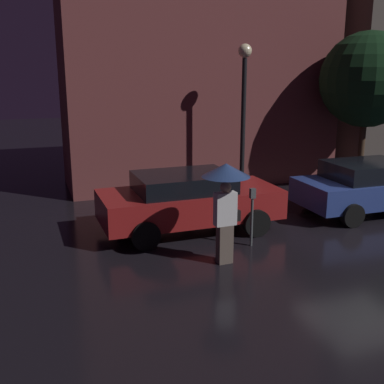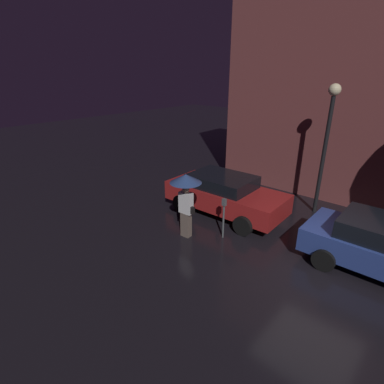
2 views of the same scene
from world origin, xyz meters
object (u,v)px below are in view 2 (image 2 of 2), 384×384
at_px(parked_car_red, 225,194).
at_px(pedestrian_with_umbrella, 186,190).
at_px(street_lamp_near, 328,130).
at_px(parking_meter, 224,214).

bearing_deg(parked_car_red, pedestrian_with_umbrella, -89.67).
height_order(parked_car_red, street_lamp_near, street_lamp_near).
xyz_separation_m(parked_car_red, pedestrian_with_umbrella, (0.05, -2.15, 0.82)).
distance_m(pedestrian_with_umbrella, street_lamp_near, 5.33).
height_order(parked_car_red, pedestrian_with_umbrella, pedestrian_with_umbrella).
bearing_deg(street_lamp_near, parked_car_red, -136.72).
xyz_separation_m(parking_meter, street_lamp_near, (1.51, 3.81, 2.23)).
bearing_deg(pedestrian_with_umbrella, parking_meter, 33.94).
bearing_deg(parked_car_red, street_lamp_near, 42.26).
bearing_deg(street_lamp_near, pedestrian_with_umbrella, -118.51).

